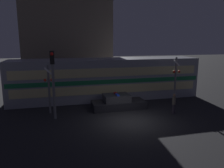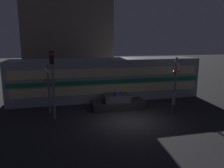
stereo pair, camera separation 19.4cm
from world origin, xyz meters
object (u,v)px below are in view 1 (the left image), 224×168
Objects in this scene: police_car at (118,103)px; traffic_light_corner at (53,78)px; crossing_signal_near at (175,79)px; train at (106,79)px; pedestrian at (174,104)px.

police_car is 0.91× the size of traffic_light_corner.
police_car is 1.07× the size of crossing_signal_near.
train reaches higher than pedestrian.
crossing_signal_near is at bearing 59.29° from pedestrian.
crossing_signal_near is at bearing 0.73° from police_car.
crossing_signal_near reaches higher than pedestrian.
crossing_signal_near is 0.85× the size of traffic_light_corner.
train is 3.67× the size of traffic_light_corner.
police_car is at bearing -86.45° from train.
train is 6.35m from crossing_signal_near.
pedestrian reaches higher than police_car.
crossing_signal_near is at bearing 7.88° from traffic_light_corner.
crossing_signal_near is (5.45, -3.25, 0.31)m from train.
police_car is 5.53m from crossing_signal_near.
pedestrian is 0.38× the size of crossing_signal_near.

